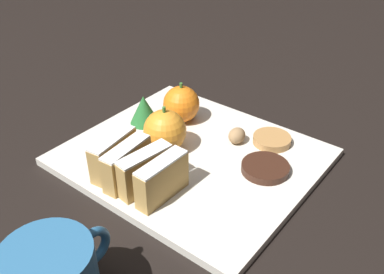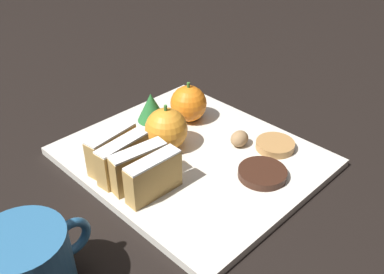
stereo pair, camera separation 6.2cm
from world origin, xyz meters
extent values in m
plane|color=black|center=(0.00, 0.00, 0.00)|extent=(6.00, 6.00, 0.00)
cube|color=silver|center=(0.00, 0.00, 0.01)|extent=(0.30, 0.35, 0.01)
cube|color=tan|center=(-0.10, -0.03, 0.04)|extent=(0.08, 0.02, 0.05)
cube|color=white|center=(-0.10, -0.03, 0.07)|extent=(0.08, 0.02, 0.00)
cube|color=tan|center=(-0.10, 0.00, 0.04)|extent=(0.08, 0.03, 0.05)
cube|color=white|center=(-0.10, 0.00, 0.07)|extent=(0.08, 0.03, 0.00)
cube|color=tan|center=(-0.10, 0.03, 0.04)|extent=(0.08, 0.03, 0.05)
cube|color=white|center=(-0.10, 0.03, 0.07)|extent=(0.08, 0.03, 0.00)
cube|color=tan|center=(-0.10, 0.06, 0.04)|extent=(0.08, 0.03, 0.05)
cube|color=white|center=(-0.10, 0.06, 0.07)|extent=(0.08, 0.03, 0.00)
sphere|color=orange|center=(0.07, 0.07, 0.04)|extent=(0.06, 0.06, 0.06)
cylinder|color=#38702D|center=(0.07, 0.07, 0.08)|extent=(0.01, 0.01, 0.01)
sphere|color=orange|center=(-0.01, 0.04, 0.04)|extent=(0.06, 0.06, 0.06)
cylinder|color=#38702D|center=(-0.01, 0.04, 0.08)|extent=(0.01, 0.01, 0.01)
ellipsoid|color=#9E7A51|center=(0.07, -0.04, 0.02)|extent=(0.03, 0.02, 0.02)
cylinder|color=#381E14|center=(0.03, -0.11, 0.02)|extent=(0.07, 0.07, 0.01)
cylinder|color=#B27F47|center=(0.10, -0.08, 0.02)|extent=(0.06, 0.06, 0.01)
cone|color=#23662D|center=(0.02, 0.12, 0.04)|extent=(0.05, 0.05, 0.05)
torus|color=#2D6693|center=(-0.23, -0.05, 0.05)|extent=(0.05, 0.01, 0.05)
camera|label=1|loc=(-0.41, -0.32, 0.38)|focal=40.00mm
camera|label=2|loc=(-0.37, -0.37, 0.38)|focal=40.00mm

